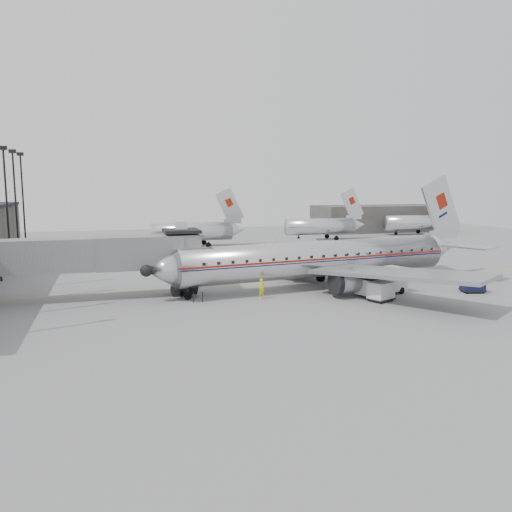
% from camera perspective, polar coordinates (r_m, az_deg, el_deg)
% --- Properties ---
extents(ground, '(160.00, 160.00, 0.00)m').
position_cam_1_polar(ground, '(48.18, 2.97, -4.61)').
color(ground, slate).
rests_on(ground, ground).
extents(hangar, '(30.00, 12.00, 6.00)m').
position_cam_1_polar(hangar, '(120.90, 13.85, 4.22)').
color(hangar, '#3B3735').
rests_on(hangar, ground).
extents(apron_line, '(60.00, 0.15, 0.01)m').
position_cam_1_polar(apron_line, '(54.70, 3.87, -3.09)').
color(apron_line, gold).
rests_on(apron_line, ground).
extents(jet_bridge, '(21.00, 6.20, 7.10)m').
position_cam_1_polar(jet_bridge, '(48.47, -17.44, 0.13)').
color(jet_bridge, '#5D5F61').
rests_on(jet_bridge, ground).
extents(distant_aircraft_near, '(16.39, 3.20, 10.26)m').
position_cam_1_polar(distant_aircraft_near, '(87.81, -7.21, 2.87)').
color(distant_aircraft_near, silver).
rests_on(distant_aircraft_near, ground).
extents(distant_aircraft_mid, '(16.39, 3.20, 10.26)m').
position_cam_1_polar(distant_aircraft_mid, '(99.04, 7.46, 3.44)').
color(distant_aircraft_mid, silver).
rests_on(distant_aircraft_mid, ground).
extents(distant_aircraft_far, '(16.39, 3.20, 10.26)m').
position_cam_1_polar(distant_aircraft_far, '(114.16, 17.76, 3.72)').
color(distant_aircraft_far, silver).
rests_on(distant_aircraft_far, ground).
extents(airliner, '(37.49, 34.53, 11.89)m').
position_cam_1_polar(airliner, '(52.56, 7.77, -0.30)').
color(airliner, silver).
rests_on(airliner, ground).
extents(service_van, '(5.79, 3.81, 2.54)m').
position_cam_1_polar(service_van, '(50.12, 14.22, -2.79)').
color(service_van, silver).
rests_on(service_van, ground).
extents(baggage_cart_navy, '(2.47, 2.10, 1.68)m').
position_cam_1_polar(baggage_cart_navy, '(54.17, 23.53, -2.90)').
color(baggage_cart_navy, black).
rests_on(baggage_cart_navy, ground).
extents(baggage_cart_white, '(2.76, 2.48, 1.78)m').
position_cam_1_polar(baggage_cart_white, '(47.39, 14.09, -3.89)').
color(baggage_cart_white, silver).
rests_on(baggage_cart_white, ground).
extents(ramp_worker, '(0.84, 0.75, 1.93)m').
position_cam_1_polar(ramp_worker, '(46.83, 0.68, -3.76)').
color(ramp_worker, '#D2DD1A').
rests_on(ramp_worker, ground).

